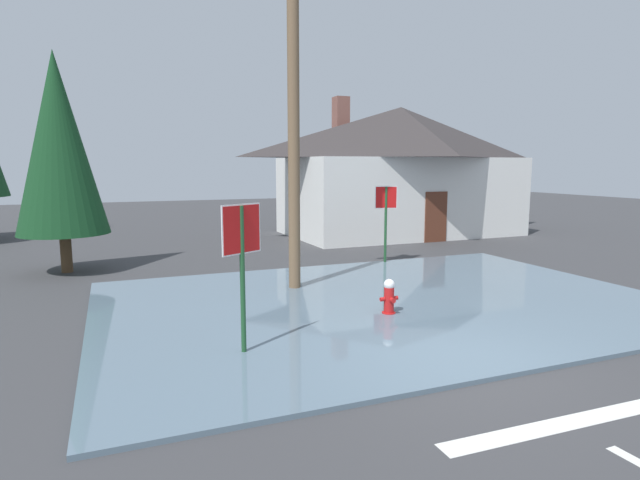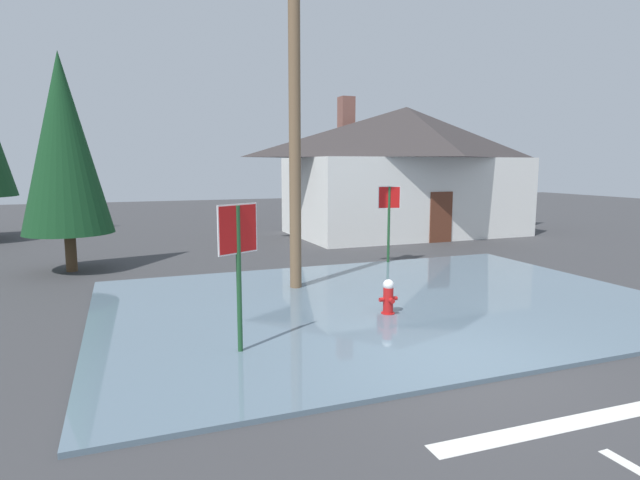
# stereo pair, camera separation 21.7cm
# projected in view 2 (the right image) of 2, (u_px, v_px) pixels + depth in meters

# --- Properties ---
(ground_plane) EXTENTS (80.00, 80.00, 0.10)m
(ground_plane) POSITION_uv_depth(u_px,v_px,m) (457.00, 366.00, 8.07)
(ground_plane) COLOR #38383A
(flood_puddle) EXTENTS (12.21, 8.56, 0.07)m
(flood_puddle) POSITION_uv_depth(u_px,v_px,m) (386.00, 302.00, 11.50)
(flood_puddle) COLOR slate
(flood_puddle) RESTS_ON ground
(lane_stop_bar) EXTENTS (3.49, 0.37, 0.01)m
(lane_stop_bar) POSITION_uv_depth(u_px,v_px,m) (561.00, 425.00, 6.12)
(lane_stop_bar) COLOR silver
(lane_stop_bar) RESTS_ON ground
(stop_sign_near) EXTENTS (0.70, 0.39, 2.44)m
(stop_sign_near) POSITION_uv_depth(u_px,v_px,m) (238.00, 248.00, 8.14)
(stop_sign_near) COLOR #1E4C28
(stop_sign_near) RESTS_ON ground
(fire_hydrant) EXTENTS (0.39, 0.33, 0.77)m
(fire_hydrant) POSITION_uv_depth(u_px,v_px,m) (388.00, 299.00, 10.45)
(fire_hydrant) COLOR red
(fire_hydrant) RESTS_ON ground
(utility_pole) EXTENTS (1.60, 0.28, 8.67)m
(utility_pole) POSITION_uv_depth(u_px,v_px,m) (295.00, 101.00, 12.13)
(utility_pole) COLOR brown
(utility_pole) RESTS_ON ground
(stop_sign_far) EXTENTS (0.65, 0.22, 2.40)m
(stop_sign_far) POSITION_uv_depth(u_px,v_px,m) (389.00, 209.00, 15.84)
(stop_sign_far) COLOR #1E4C28
(stop_sign_far) RESTS_ON ground
(house) EXTENTS (10.49, 6.15, 5.96)m
(house) POSITION_uv_depth(u_px,v_px,m) (405.00, 169.00, 22.89)
(house) COLOR silver
(house) RESTS_ON ground
(pine_tree_mid_left) EXTENTS (2.46, 2.46, 6.15)m
(pine_tree_mid_left) POSITION_uv_depth(u_px,v_px,m) (63.00, 144.00, 14.54)
(pine_tree_mid_left) COLOR #4C3823
(pine_tree_mid_left) RESTS_ON ground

